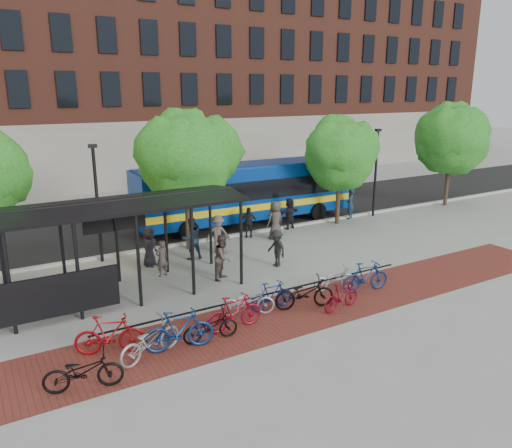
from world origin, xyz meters
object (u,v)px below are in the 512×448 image
bike_2 (150,340)px  pedestrian_2 (191,239)px  tree_b (187,154)px  pedestrian_7 (350,204)px  tree_d (452,136)px  bus_shelter (92,219)px  pedestrian_1 (162,258)px  bike_3 (179,330)px  bike_8 (304,293)px  bike_0 (83,371)px  bike_10 (334,278)px  pedestrian_9 (276,248)px  bus (246,190)px  bike_4 (210,327)px  pedestrian_8 (223,257)px  bike_11 (366,277)px  bike_7 (271,295)px  pedestrian_6 (275,220)px  tree_c (341,151)px  bike_5 (234,312)px  pedestrian_0 (149,247)px  bike_6 (248,302)px  pedestrian_5 (289,213)px  lamp_post_right (376,170)px  pedestrian_3 (218,234)px  bike_1 (110,335)px  bike_9 (341,296)px  lamp_post_left (97,200)px  pedestrian_4 (248,222)px

bike_2 → pedestrian_2: size_ratio=1.10×
tree_b → pedestrian_7: size_ratio=3.65×
tree_b → tree_d: 18.00m
bus_shelter → pedestrian_1: bus_shelter is taller
bike_3 → pedestrian_1: bearing=-5.2°
bike_8 → pedestrian_7: (9.56, 8.68, 0.33)m
bike_0 → bike_10: size_ratio=1.16×
pedestrian_1 → pedestrian_9: (4.61, -1.34, 0.04)m
bus → bike_4: bus is taller
bike_4 → pedestrian_8: size_ratio=0.94×
bike_0 → bike_11: bike_11 is taller
bike_7 → pedestrian_6: (4.59, 6.91, 0.48)m
tree_c → bike_10: (-6.34, -7.47, -3.61)m
bike_5 → bike_10: (4.76, 0.93, -0.13)m
bus_shelter → pedestrian_0: (2.76, 2.42, -2.15)m
bike_2 → bike_6: 3.86m
tree_d → bus: bearing=169.2°
pedestrian_5 → pedestrian_7: pedestrian_7 is taller
pedestrian_9 → bike_5: bearing=-51.2°
bike_0 → bike_3: bike_3 is taller
bike_0 → pedestrian_1: bearing=-20.4°
lamp_post_right → bike_5: lamp_post_right is taller
bus → bike_5: bus is taller
lamp_post_right → pedestrian_3: 11.34m
bike_1 → pedestrian_5: size_ratio=1.18×
lamp_post_right → pedestrian_1: (-14.35, -3.10, -1.99)m
bike_0 → pedestrian_2: 10.14m
bike_9 → pedestrian_0: 8.65m
lamp_post_left → pedestrian_5: 10.27m
bike_7 → pedestrian_5: bearing=-35.6°
lamp_post_right → pedestrian_7: bearing=173.1°
bike_7 → bus_shelter: bearing=54.0°
bike_1 → pedestrian_0: 7.36m
pedestrian_0 → pedestrian_2: pedestrian_2 is taller
pedestrian_7 → bike_10: bearing=13.4°
bike_8 → pedestrian_1: size_ratio=1.39×
bike_9 → bike_10: size_ratio=0.98×
tree_c → pedestrian_6: size_ratio=3.05×
tree_c → pedestrian_4: bearing=178.1°
pedestrian_9 → bike_11: bearing=13.6°
bus_shelter → bike_6: (4.00, -3.88, -2.52)m
bike_3 → bike_8: (4.79, 0.48, -0.06)m
bike_11 → pedestrian_3: (-2.74, 6.87, 0.31)m
bike_11 → bike_0: bearing=106.7°
tree_b → pedestrian_9: (2.17, -4.18, -3.66)m
bike_0 → pedestrian_6: pedestrian_6 is taller
pedestrian_5 → bike_11: bearing=64.7°
bus → pedestrian_2: bus is taller
pedestrian_2 → pedestrian_6: size_ratio=0.97×
bike_11 → lamp_post_left: bearing=52.5°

